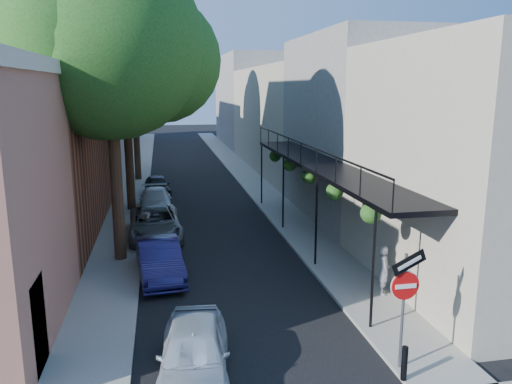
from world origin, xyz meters
name	(u,v)px	position (x,y,z in m)	size (l,w,h in m)	color
road_surface	(190,172)	(0.00, 30.00, 0.01)	(6.00, 64.00, 0.01)	black
sidewalk_left	(137,173)	(-4.00, 30.00, 0.06)	(2.00, 64.00, 0.12)	gray
sidewalk_right	(240,170)	(4.00, 30.00, 0.06)	(2.00, 64.00, 0.12)	gray
buildings_left	(56,110)	(-9.30, 28.76, 4.94)	(10.10, 59.10, 12.00)	#AF6E59
buildings_right	(304,114)	(8.99, 29.49, 4.42)	(9.80, 55.00, 10.00)	#B8B298
sign_post	(405,290)	(3.16, 0.97, 2.04)	(0.89, 0.17, 2.99)	#595B60
bollard	(404,363)	(3.00, 0.50, 0.52)	(0.14, 0.14, 0.80)	black
oak_near	(122,48)	(-3.37, 10.26, 7.88)	(7.48, 6.80, 11.42)	#342314
oak_mid	(133,76)	(-3.42, 18.23, 7.06)	(6.60, 6.00, 10.20)	#342314
oak_far	(140,61)	(-3.35, 27.27, 8.26)	(7.70, 7.00, 11.90)	#342314
parked_car_a	(194,353)	(-1.57, 1.55, 0.67)	(1.58, 3.92, 1.34)	#B2BDC5
parked_car_b	(159,260)	(-2.34, 8.02, 0.66)	(1.40, 4.01, 1.32)	#191646
parked_car_c	(155,224)	(-2.50, 12.73, 0.67)	(2.21, 4.80, 1.33)	slate
parked_car_d	(156,201)	(-2.53, 17.65, 0.60)	(1.68, 4.12, 1.20)	silver
parked_car_e	(157,186)	(-2.45, 21.78, 0.60)	(1.42, 3.54, 1.21)	black
pedestrian	(384,270)	(4.59, 5.03, 0.91)	(0.57, 0.38, 1.57)	gray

